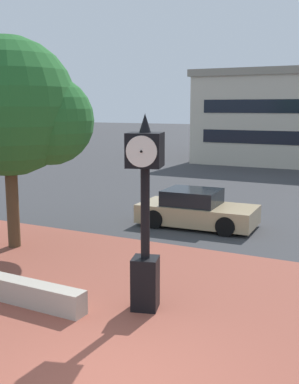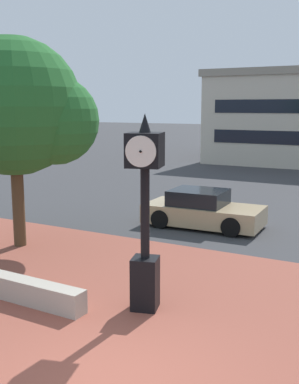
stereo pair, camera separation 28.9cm
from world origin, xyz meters
name	(u,v)px [view 2 (the right image)]	position (x,y,z in m)	size (l,w,h in m)	color
ground_plane	(107,383)	(0.00, 0.00, 0.00)	(200.00, 200.00, 0.00)	#38383A
plaza_brick_paving	(155,340)	(0.00, 1.55, 0.00)	(44.00, 11.11, 0.01)	brown
planter_wall	(22,290)	(-3.33, 1.72, 0.25)	(3.20, 0.40, 0.50)	#ADA393
street_clock	(145,213)	(-0.82, 2.65, 2.03)	(0.83, 0.87, 3.98)	black
plaza_tree	(22,110)	(-6.13, 4.95, 4.01)	(4.25, 3.95, 6.08)	#4C3823
car_street_near	(202,210)	(-2.42, 9.56, 0.57)	(4.09, 2.08, 1.28)	tan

